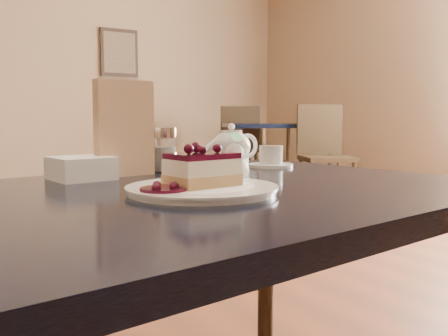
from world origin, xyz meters
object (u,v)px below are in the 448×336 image
main_table (187,231)px  dessert_plate (202,190)px  cheesecake_slice (202,170)px  bg_table_far_right (276,191)px  tea_set (239,150)px

main_table → dessert_plate: dessert_plate is taller
cheesecake_slice → bg_table_far_right: (2.85, 3.34, -0.69)m
cheesecake_slice → tea_set: (0.34, 0.38, 0.00)m
bg_table_far_right → tea_set: bearing=-105.3°
dessert_plate → bg_table_far_right: 4.44m
dessert_plate → main_table: bearing=96.5°
main_table → cheesecake_slice: size_ratio=9.96×
dessert_plate → bg_table_far_right: bearing=49.6°
cheesecake_slice → bg_table_far_right: bearing=43.0°
cheesecake_slice → bg_table_far_right: cheesecake_slice is taller
main_table → cheesecake_slice: cheesecake_slice is taller
main_table → cheesecake_slice: (0.01, -0.05, 0.12)m
tea_set → bg_table_far_right: bearing=49.7°
main_table → bg_table_far_right: bearing=42.6°
dessert_plate → cheesecake_slice: size_ratio=2.07×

